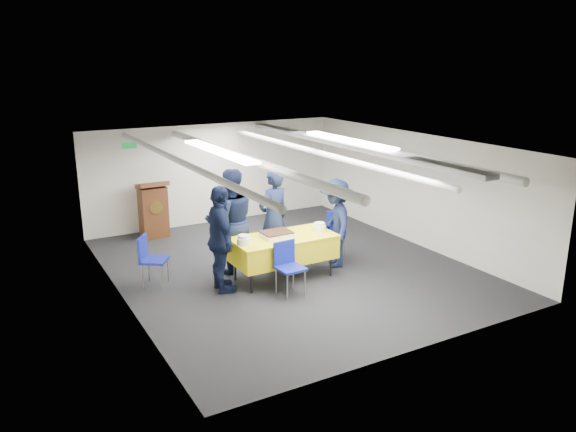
# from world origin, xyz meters

# --- Properties ---
(ground) EXTENTS (7.00, 7.00, 0.00)m
(ground) POSITION_xyz_m (0.00, 0.00, 0.00)
(ground) COLOR black
(ground) RESTS_ON ground
(room_shell) EXTENTS (6.00, 7.00, 2.30)m
(room_shell) POSITION_xyz_m (0.09, 0.41, 1.81)
(room_shell) COLOR silver
(room_shell) RESTS_ON ground
(serving_table) EXTENTS (1.80, 0.88, 0.77)m
(serving_table) POSITION_xyz_m (-0.33, -0.43, 0.56)
(serving_table) COLOR black
(serving_table) RESTS_ON ground
(sheet_cake) EXTENTS (0.53, 0.41, 0.09)m
(sheet_cake) POSITION_xyz_m (-0.43, -0.37, 0.81)
(sheet_cake) COLOR white
(sheet_cake) RESTS_ON serving_table
(plate_stack_left) EXTENTS (0.22, 0.22, 0.16)m
(plate_stack_left) POSITION_xyz_m (-1.11, -0.48, 0.84)
(plate_stack_left) COLOR white
(plate_stack_left) RESTS_ON serving_table
(plate_stack_right) EXTENTS (0.23, 0.23, 0.16)m
(plate_stack_right) POSITION_xyz_m (0.38, -0.48, 0.84)
(plate_stack_right) COLOR white
(plate_stack_right) RESTS_ON serving_table
(podium) EXTENTS (0.62, 0.53, 1.25)m
(podium) POSITION_xyz_m (-1.60, 3.05, 0.61)
(podium) COLOR brown
(podium) RESTS_ON ground
(chair_near) EXTENTS (0.45, 0.45, 0.87)m
(chair_near) POSITION_xyz_m (-0.57, -1.01, 0.53)
(chair_near) COLOR gray
(chair_near) RESTS_ON ground
(chair_right) EXTENTS (0.59, 0.59, 0.87)m
(chair_right) POSITION_xyz_m (1.08, 0.07, 0.53)
(chair_right) COLOR gray
(chair_right) RESTS_ON ground
(chair_left) EXTENTS (0.58, 0.58, 0.87)m
(chair_left) POSITION_xyz_m (-2.45, 0.42, 0.53)
(chair_left) COLOR gray
(chair_left) RESTS_ON ground
(sailor_a) EXTENTS (0.77, 0.60, 1.85)m
(sailor_a) POSITION_xyz_m (-0.18, 0.21, 0.92)
(sailor_a) COLOR black
(sailor_a) RESTS_ON ground
(sailor_b) EXTENTS (1.02, 0.86, 1.89)m
(sailor_b) POSITION_xyz_m (-0.98, 0.33, 0.94)
(sailor_b) COLOR black
(sailor_b) RESTS_ON ground
(sailor_c) EXTENTS (0.55, 1.09, 1.79)m
(sailor_c) POSITION_xyz_m (-1.48, -0.41, 0.90)
(sailor_c) COLOR black
(sailor_c) RESTS_ON ground
(sailor_d) EXTENTS (0.96, 1.21, 1.64)m
(sailor_d) POSITION_xyz_m (0.81, -0.35, 0.82)
(sailor_d) COLOR black
(sailor_d) RESTS_ON ground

